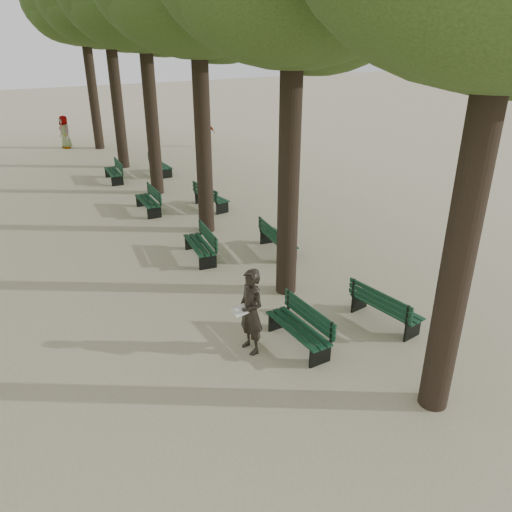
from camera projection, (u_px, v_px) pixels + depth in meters
ground at (303, 369)px, 10.10m from camera, size 120.00×120.00×0.00m
tree_central_5 at (81, 1)px, 25.84m from camera, size 6.00×6.00×9.95m
bench_left_0 at (298, 335)px, 10.75m from camera, size 0.60×1.81×0.92m
bench_left_1 at (200, 250)px, 14.90m from camera, size 0.80×1.86×0.92m
bench_left_2 at (148, 205)px, 18.72m from camera, size 0.65×1.82×0.92m
bench_left_3 at (114, 175)px, 22.55m from camera, size 0.70×1.84×0.92m
bench_right_0 at (385, 313)px, 11.58m from camera, size 0.80×1.86×0.92m
bench_right_1 at (278, 244)px, 15.31m from camera, size 0.80×1.86×0.92m
bench_right_2 at (211, 201)px, 19.15m from camera, size 0.78×1.85×0.92m
bench_right_3 at (161, 169)px, 23.67m from camera, size 0.60×1.81×0.92m
man_with_map at (251, 312)px, 10.32m from camera, size 0.66×0.79×1.90m
pedestrian_d at (65, 132)px, 28.73m from camera, size 0.59×0.96×1.84m
pedestrian_c at (207, 133)px, 29.11m from camera, size 0.98×0.70×1.59m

